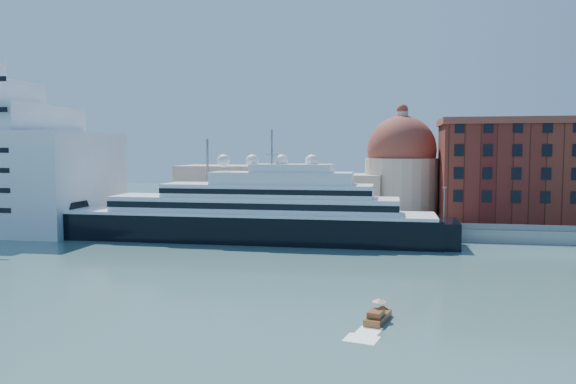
# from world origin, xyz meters

# --- Properties ---
(ground) EXTENTS (400.00, 400.00, 0.00)m
(ground) POSITION_xyz_m (0.00, 0.00, 0.00)
(ground) COLOR #365E5D
(ground) RESTS_ON ground
(quay) EXTENTS (180.00, 10.00, 2.50)m
(quay) POSITION_xyz_m (0.00, 34.00, 1.25)
(quay) COLOR gray
(quay) RESTS_ON ground
(land) EXTENTS (260.00, 72.00, 2.00)m
(land) POSITION_xyz_m (0.00, 75.00, 1.00)
(land) COLOR slate
(land) RESTS_ON ground
(quay_fence) EXTENTS (180.00, 0.10, 1.20)m
(quay_fence) POSITION_xyz_m (0.00, 29.50, 3.10)
(quay_fence) COLOR slate
(quay_fence) RESTS_ON quay
(superyacht) EXTENTS (86.47, 11.99, 25.84)m
(superyacht) POSITION_xyz_m (-11.74, 23.00, 4.46)
(superyacht) COLOR black
(superyacht) RESTS_ON ground
(service_barge) EXTENTS (11.18, 6.41, 2.39)m
(service_barge) POSITION_xyz_m (-38.61, 21.86, 0.69)
(service_barge) COLOR white
(service_barge) RESTS_ON ground
(water_taxi) EXTENTS (2.91, 5.48, 2.48)m
(water_taxi) POSITION_xyz_m (18.26, -25.64, 0.60)
(water_taxi) COLOR brown
(water_taxi) RESTS_ON ground
(warehouse) EXTENTS (43.00, 19.00, 23.25)m
(warehouse) POSITION_xyz_m (52.00, 52.00, 13.79)
(warehouse) COLOR maroon
(warehouse) RESTS_ON land
(church) EXTENTS (66.00, 18.00, 25.50)m
(church) POSITION_xyz_m (6.39, 57.72, 10.91)
(church) COLOR beige
(church) RESTS_ON land
(lamp_posts) EXTENTS (120.80, 2.40, 18.00)m
(lamp_posts) POSITION_xyz_m (-12.67, 32.27, 9.84)
(lamp_posts) COLOR slate
(lamp_posts) RESTS_ON quay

